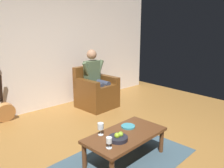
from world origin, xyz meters
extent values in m
plane|color=olive|center=(0.00, 0.00, 0.00)|extent=(6.93, 6.93, 0.00)
cube|color=silver|center=(0.00, -2.69, 1.30)|extent=(6.17, 0.06, 2.60)
cube|color=#384E5A|center=(0.14, -0.06, 0.00)|extent=(1.89, 1.30, 0.01)
cube|color=brown|center=(-0.88, -1.96, 0.22)|extent=(0.78, 0.80, 0.43)
cube|color=brown|center=(-0.89, -1.90, 0.48)|extent=(0.53, 0.66, 0.10)
cube|color=brown|center=(-1.19, -1.99, 0.55)|extent=(0.18, 0.75, 0.24)
cube|color=brown|center=(-0.58, -1.94, 0.55)|extent=(0.18, 0.75, 0.24)
cube|color=brown|center=(-0.86, -2.28, 0.67)|extent=(0.73, 0.18, 0.47)
cube|color=#4C6043|center=(-0.87, -2.11, 0.78)|extent=(0.35, 0.21, 0.49)
sphere|color=#A87A5B|center=(-0.87, -2.11, 1.17)|extent=(0.22, 0.22, 0.22)
cylinder|color=#353B4C|center=(-0.98, -1.90, 0.55)|extent=(0.16, 0.43, 0.13)
cylinder|color=#353B4C|center=(-1.00, -1.69, 0.27)|extent=(0.13, 0.13, 0.53)
cylinder|color=#4C6043|center=(-1.08, -2.07, 0.89)|extent=(0.21, 0.11, 0.29)
cylinder|color=#353B4C|center=(-0.79, -1.89, 0.55)|extent=(0.16, 0.43, 0.13)
cylinder|color=#353B4C|center=(-0.81, -1.68, 0.27)|extent=(0.13, 0.13, 0.53)
cylinder|color=#4C6043|center=(-0.68, -2.04, 0.89)|extent=(0.21, 0.11, 0.29)
cube|color=#57311A|center=(0.14, -0.06, 0.36)|extent=(1.16, 0.66, 0.04)
cylinder|color=#57311A|center=(-0.38, 0.15, 0.17)|extent=(0.06, 0.06, 0.34)
cylinder|color=#57311A|center=(-0.35, -0.34, 0.17)|extent=(0.06, 0.06, 0.34)
cylinder|color=#57311A|center=(0.67, -0.27, 0.17)|extent=(0.06, 0.06, 0.34)
cylinder|color=#B97A41|center=(0.92, -2.48, 0.19)|extent=(0.37, 0.17, 0.39)
cylinder|color=black|center=(0.92, -2.43, 0.21)|extent=(0.10, 0.02, 0.10)
cube|color=black|center=(0.92, -2.57, 0.63)|extent=(0.05, 0.13, 0.54)
cylinder|color=silver|center=(0.55, 0.07, 0.39)|extent=(0.07, 0.07, 0.01)
cylinder|color=silver|center=(0.55, 0.07, 0.42)|extent=(0.01, 0.01, 0.06)
cylinder|color=silver|center=(0.55, 0.07, 0.49)|extent=(0.07, 0.07, 0.07)
cylinder|color=#590C19|center=(0.55, 0.07, 0.47)|extent=(0.06, 0.06, 0.03)
cylinder|color=silver|center=(0.41, -0.25, 0.39)|extent=(0.07, 0.07, 0.01)
cylinder|color=silver|center=(0.41, -0.25, 0.43)|extent=(0.01, 0.01, 0.08)
cylinder|color=silver|center=(0.41, -0.25, 0.51)|extent=(0.08, 0.08, 0.08)
cylinder|color=#590C19|center=(0.41, -0.25, 0.49)|extent=(0.07, 0.07, 0.03)
cylinder|color=#20202A|center=(0.34, 0.01, 0.41)|extent=(0.24, 0.24, 0.05)
sphere|color=#89AF23|center=(0.36, 0.01, 0.45)|extent=(0.07, 0.07, 0.07)
sphere|color=#80AF2C|center=(0.30, 0.01, 0.45)|extent=(0.07, 0.07, 0.07)
cylinder|color=teal|center=(-0.03, -0.18, 0.40)|extent=(0.20, 0.20, 0.02)
camera|label=1|loc=(2.18, 1.93, 1.79)|focal=37.31mm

